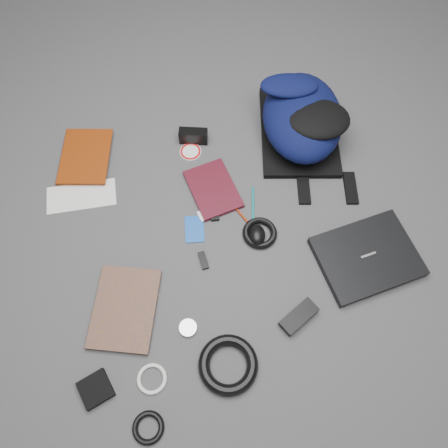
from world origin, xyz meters
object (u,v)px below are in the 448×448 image
object	(u,v)px
compact_camera	(193,136)
mouse	(257,235)
power_brick	(299,317)
backpack	(302,117)
comic_book	(94,306)
dvd_case	(213,189)
pouch	(96,389)
laptop	(367,257)
textbook_red	(61,157)

from	to	relation	value
compact_camera	mouse	xyz separation A→B (m)	(0.08, -0.44, -0.01)
mouse	power_brick	bearing A→B (deg)	-66.14
backpack	mouse	distance (m)	0.47
comic_book	dvd_case	xyz separation A→B (m)	(0.47, 0.28, -0.00)
dvd_case	power_brick	distance (m)	0.52
backpack	pouch	bearing A→B (deg)	-125.51
dvd_case	compact_camera	world-z (taller)	compact_camera
compact_camera	dvd_case	bearing A→B (deg)	-67.48
dvd_case	pouch	distance (m)	0.73
dvd_case	pouch	bearing A→B (deg)	-139.41
laptop	pouch	distance (m)	0.91
textbook_red	backpack	bearing A→B (deg)	7.97
laptop	dvd_case	world-z (taller)	laptop
comic_book	mouse	size ratio (longest dim) A/B	3.46
mouse	dvd_case	bearing A→B (deg)	129.37
laptop	compact_camera	size ratio (longest dim) A/B	2.99
backpack	dvd_case	distance (m)	0.41
textbook_red	compact_camera	xyz separation A→B (m)	(0.48, -0.08, 0.02)
backpack	textbook_red	distance (m)	0.88
pouch	power_brick	bearing A→B (deg)	0.54
backpack	laptop	bearing A→B (deg)	-70.34
textbook_red	pouch	xyz separation A→B (m)	(-0.04, -0.82, -0.00)
compact_camera	power_brick	distance (m)	0.74
laptop	power_brick	xyz separation A→B (m)	(-0.28, -0.11, -0.00)
dvd_case	compact_camera	bearing A→B (deg)	86.13
textbook_red	dvd_case	size ratio (longest dim) A/B	1.13
mouse	backpack	bearing A→B (deg)	68.72
textbook_red	comic_book	bearing A→B (deg)	-70.46
power_brick	compact_camera	bearing A→B (deg)	76.94
comic_book	pouch	xyz separation A→B (m)	(-0.04, -0.24, 0.00)
power_brick	pouch	distance (m)	0.62
textbook_red	compact_camera	bearing A→B (deg)	9.81
comic_book	mouse	world-z (taller)	mouse
laptop	comic_book	size ratio (longest dim) A/B	1.18
textbook_red	dvd_case	xyz separation A→B (m)	(0.48, -0.30, -0.00)
compact_camera	pouch	world-z (taller)	compact_camera
laptop	power_brick	size ratio (longest dim) A/B	2.53
mouse	textbook_red	bearing A→B (deg)	156.07
backpack	comic_book	bearing A→B (deg)	-135.73
mouse	comic_book	bearing A→B (deg)	-154.99
compact_camera	mouse	world-z (taller)	compact_camera
pouch	compact_camera	bearing A→B (deg)	55.17
backpack	dvd_case	bearing A→B (deg)	-141.99
power_brick	backpack	bearing A→B (deg)	45.58
compact_camera	mouse	size ratio (longest dim) A/B	1.37
mouse	pouch	bearing A→B (deg)	-134.55
compact_camera	textbook_red	bearing A→B (deg)	-167.19
power_brick	pouch	world-z (taller)	power_brick
dvd_case	textbook_red	bearing A→B (deg)	143.40
compact_camera	laptop	bearing A→B (deg)	-35.90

